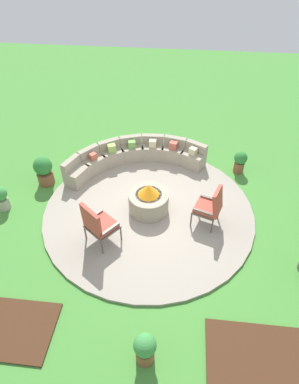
{
  "coord_description": "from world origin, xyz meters",
  "views": [
    {
      "loc": [
        0.64,
        -5.61,
        5.64
      ],
      "look_at": [
        0.0,
        0.2,
        0.45
      ],
      "focal_mm": 30.38,
      "sensor_mm": 36.0,
      "label": 1
    }
  ],
  "objects_px": {
    "lounge_chair_front_right": "(210,206)",
    "potted_plant_5": "(240,161)",
    "potted_plant_3": "(44,170)",
    "potted_plant_0": "(1,197)",
    "potted_plant_2": "(145,349)",
    "fire_pit": "(149,200)",
    "curved_stone_bench": "(134,157)",
    "lounge_chair_front_left": "(98,224)"
  },
  "relations": [
    {
      "from": "potted_plant_2",
      "to": "potted_plant_5",
      "type": "bearing_deg",
      "value": 69.23
    },
    {
      "from": "lounge_chair_front_left",
      "to": "potted_plant_5",
      "type": "xyz_separation_m",
      "value": [
        3.27,
        2.96,
        -0.27
      ]
    },
    {
      "from": "lounge_chair_front_right",
      "to": "potted_plant_3",
      "type": "height_order",
      "value": "lounge_chair_front_right"
    },
    {
      "from": "lounge_chair_front_left",
      "to": "potted_plant_2",
      "type": "distance_m",
      "value": 2.65
    },
    {
      "from": "lounge_chair_front_right",
      "to": "potted_plant_5",
      "type": "relative_size",
      "value": 1.62
    },
    {
      "from": "potted_plant_5",
      "to": "curved_stone_bench",
      "type": "bearing_deg",
      "value": -178.32
    },
    {
      "from": "curved_stone_bench",
      "to": "potted_plant_5",
      "type": "height_order",
      "value": "curved_stone_bench"
    },
    {
      "from": "potted_plant_3",
      "to": "potted_plant_5",
      "type": "height_order",
      "value": "potted_plant_3"
    },
    {
      "from": "lounge_chair_front_left",
      "to": "potted_plant_0",
      "type": "bearing_deg",
      "value": -160.17
    },
    {
      "from": "potted_plant_2",
      "to": "potted_plant_3",
      "type": "height_order",
      "value": "potted_plant_3"
    },
    {
      "from": "curved_stone_bench",
      "to": "potted_plant_0",
      "type": "bearing_deg",
      "value": -145.6
    },
    {
      "from": "potted_plant_0",
      "to": "fire_pit",
      "type": "bearing_deg",
      "value": 4.35
    },
    {
      "from": "lounge_chair_front_right",
      "to": "potted_plant_5",
      "type": "height_order",
      "value": "lounge_chair_front_right"
    },
    {
      "from": "potted_plant_3",
      "to": "potted_plant_5",
      "type": "relative_size",
      "value": 1.26
    },
    {
      "from": "curved_stone_bench",
      "to": "lounge_chair_front_left",
      "type": "xyz_separation_m",
      "value": [
        -0.34,
        -2.87,
        0.28
      ]
    },
    {
      "from": "fire_pit",
      "to": "curved_stone_bench",
      "type": "height_order",
      "value": "fire_pit"
    },
    {
      "from": "lounge_chair_front_left",
      "to": "lounge_chair_front_right",
      "type": "xyz_separation_m",
      "value": [
        2.36,
        0.82,
        -0.02
      ]
    },
    {
      "from": "potted_plant_2",
      "to": "potted_plant_5",
      "type": "height_order",
      "value": "potted_plant_2"
    },
    {
      "from": "fire_pit",
      "to": "potted_plant_0",
      "type": "height_order",
      "value": "fire_pit"
    },
    {
      "from": "potted_plant_0",
      "to": "potted_plant_3",
      "type": "height_order",
      "value": "potted_plant_3"
    },
    {
      "from": "fire_pit",
      "to": "potted_plant_5",
      "type": "height_order",
      "value": "fire_pit"
    },
    {
      "from": "lounge_chair_front_left",
      "to": "potted_plant_2",
      "type": "height_order",
      "value": "lounge_chair_front_left"
    },
    {
      "from": "lounge_chair_front_right",
      "to": "potted_plant_3",
      "type": "xyz_separation_m",
      "value": [
        -4.27,
        1.07,
        -0.17
      ]
    },
    {
      "from": "potted_plant_3",
      "to": "curved_stone_bench",
      "type": "bearing_deg",
      "value": 23.58
    },
    {
      "from": "curved_stone_bench",
      "to": "potted_plant_5",
      "type": "relative_size",
      "value": 5.79
    },
    {
      "from": "potted_plant_0",
      "to": "potted_plant_3",
      "type": "distance_m",
      "value": 1.27
    },
    {
      "from": "potted_plant_0",
      "to": "lounge_chair_front_right",
      "type": "bearing_deg",
      "value": -0.26
    },
    {
      "from": "potted_plant_3",
      "to": "lounge_chair_front_right",
      "type": "bearing_deg",
      "value": -14.07
    },
    {
      "from": "lounge_chair_front_right",
      "to": "potted_plant_0",
      "type": "bearing_deg",
      "value": 109.2
    },
    {
      "from": "potted_plant_0",
      "to": "potted_plant_2",
      "type": "relative_size",
      "value": 0.96
    },
    {
      "from": "potted_plant_2",
      "to": "lounge_chair_front_left",
      "type": "bearing_deg",
      "value": 118.7
    },
    {
      "from": "lounge_chair_front_right",
      "to": "potted_plant_3",
      "type": "distance_m",
      "value": 4.4
    },
    {
      "from": "curved_stone_bench",
      "to": "potted_plant_3",
      "type": "bearing_deg",
      "value": -156.42
    },
    {
      "from": "potted_plant_0",
      "to": "potted_plant_2",
      "type": "distance_m",
      "value": 5.01
    },
    {
      "from": "fire_pit",
      "to": "lounge_chair_front_left",
      "type": "bearing_deg",
      "value": -130.14
    },
    {
      "from": "curved_stone_bench",
      "to": "lounge_chair_front_left",
      "type": "relative_size",
      "value": 3.3
    },
    {
      "from": "lounge_chair_front_left",
      "to": "potted_plant_3",
      "type": "height_order",
      "value": "lounge_chair_front_left"
    },
    {
      "from": "lounge_chair_front_right",
      "to": "potted_plant_5",
      "type": "xyz_separation_m",
      "value": [
        0.91,
        2.14,
        -0.24
      ]
    },
    {
      "from": "curved_stone_bench",
      "to": "lounge_chair_front_right",
      "type": "distance_m",
      "value": 2.89
    },
    {
      "from": "potted_plant_3",
      "to": "potted_plant_5",
      "type": "xyz_separation_m",
      "value": [
        5.17,
        1.07,
        -0.07
      ]
    },
    {
      "from": "potted_plant_0",
      "to": "potted_plant_2",
      "type": "bearing_deg",
      "value": -39.13
    },
    {
      "from": "fire_pit",
      "to": "potted_plant_5",
      "type": "relative_size",
      "value": 1.48
    }
  ]
}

